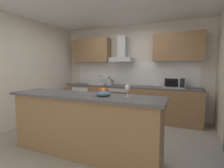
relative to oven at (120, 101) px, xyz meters
The scene contains 16 objects.
ground 1.56m from the oven, 81.39° to the right, with size 5.25×4.64×0.02m, color gray.
ceiling 2.61m from the oven, 81.39° to the right, with size 5.25×4.64×0.02m, color white.
wall_back 0.96m from the oven, 61.26° to the left, with size 5.25×0.12×2.60m, color silver.
wall_left 2.59m from the oven, 143.12° to the right, with size 0.12×4.64×2.60m, color silver.
backsplash_tile 0.87m from the oven, 56.32° to the left, with size 3.61×0.02×0.66m, color white.
counter_back 0.22m from the oven, ahead, with size 3.74×0.60×0.90m.
counter_island 2.19m from the oven, 84.77° to the right, with size 2.55×0.64×0.98m.
upper_cabinets 1.48m from the oven, 38.36° to the left, with size 3.69×0.32×0.70m.
oven is the anchor object (origin of this frame).
refrigerator 1.17m from the oven, behind, with size 0.58×0.60×0.85m.
microwave 1.54m from the oven, ahead, with size 0.50×0.38×0.30m.
sink 0.83m from the oven, behind, with size 0.50×0.40×0.26m.
kettle 0.64m from the oven, behind, with size 0.29×0.15×0.24m.
range_hood 1.33m from the oven, 90.00° to the left, with size 0.62×0.45×0.72m.
wine_glass 2.36m from the oven, 66.55° to the right, with size 0.08×0.08×0.18m.
fruit_bowl 2.31m from the oven, 75.72° to the right, with size 0.22×0.22×0.13m.
Camera 1 is at (1.46, -2.96, 1.41)m, focal length 27.23 mm.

